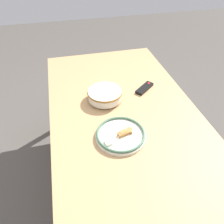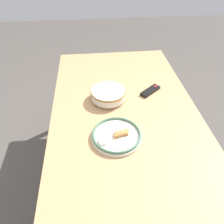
# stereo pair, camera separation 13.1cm
# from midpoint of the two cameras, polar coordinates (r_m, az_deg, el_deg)

# --- Properties ---
(ground_plane) EXTENTS (8.00, 8.00, 0.00)m
(ground_plane) POSITION_cam_midpoint_polar(r_m,az_deg,el_deg) (1.94, 4.45, -15.59)
(ground_plane) COLOR #4C4742
(dining_table) EXTENTS (1.58, 0.92, 0.72)m
(dining_table) POSITION_cam_midpoint_polar(r_m,az_deg,el_deg) (1.45, 5.76, -1.21)
(dining_table) COLOR tan
(dining_table) RESTS_ON ground_plane
(noodle_bowl) EXTENTS (0.23, 0.23, 0.07)m
(noodle_bowl) POSITION_cam_midpoint_polar(r_m,az_deg,el_deg) (1.43, 1.62, 4.57)
(noodle_bowl) COLOR silver
(noodle_bowl) RESTS_ON dining_table
(food_plate) EXTENTS (0.28, 0.28, 0.04)m
(food_plate) POSITION_cam_midpoint_polar(r_m,az_deg,el_deg) (1.20, 4.32, -6.24)
(food_plate) COLOR silver
(food_plate) RESTS_ON dining_table
(tv_remote) EXTENTS (0.14, 0.16, 0.02)m
(tv_remote) POSITION_cam_midpoint_polar(r_m,az_deg,el_deg) (1.56, 12.36, 5.34)
(tv_remote) COLOR black
(tv_remote) RESTS_ON dining_table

